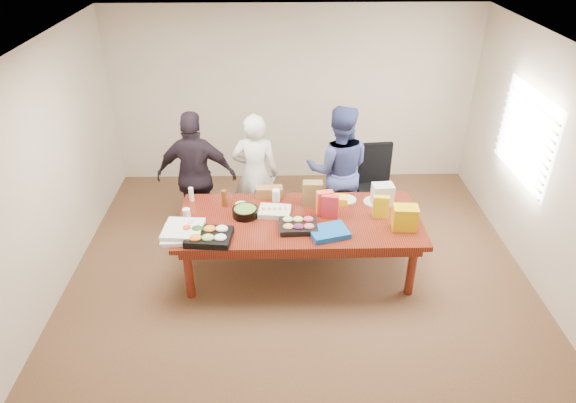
{
  "coord_description": "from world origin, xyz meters",
  "views": [
    {
      "loc": [
        -0.24,
        -4.98,
        3.93
      ],
      "look_at": [
        -0.13,
        0.1,
        0.92
      ],
      "focal_mm": 31.91,
      "sensor_mm": 36.0,
      "label": 1
    }
  ],
  "objects_px": {
    "person_center": "(255,174)",
    "salad_bowl": "(245,212)",
    "conference_table": "(299,245)",
    "office_chair": "(376,189)",
    "person_right": "(338,170)",
    "sheet_cake": "(275,212)"
  },
  "relations": [
    {
      "from": "office_chair",
      "to": "sheet_cake",
      "type": "height_order",
      "value": "office_chair"
    },
    {
      "from": "conference_table",
      "to": "person_center",
      "type": "bearing_deg",
      "value": 119.2
    },
    {
      "from": "conference_table",
      "to": "office_chair",
      "type": "relative_size",
      "value": 2.63
    },
    {
      "from": "conference_table",
      "to": "salad_bowl",
      "type": "distance_m",
      "value": 0.76
    },
    {
      "from": "conference_table",
      "to": "sheet_cake",
      "type": "height_order",
      "value": "sheet_cake"
    },
    {
      "from": "person_center",
      "to": "sheet_cake",
      "type": "distance_m",
      "value": 0.89
    },
    {
      "from": "sheet_cake",
      "to": "salad_bowl",
      "type": "height_order",
      "value": "salad_bowl"
    },
    {
      "from": "person_right",
      "to": "salad_bowl",
      "type": "bearing_deg",
      "value": 41.83
    },
    {
      "from": "conference_table",
      "to": "salad_bowl",
      "type": "relative_size",
      "value": 9.29
    },
    {
      "from": "sheet_cake",
      "to": "person_right",
      "type": "bearing_deg",
      "value": 53.11
    },
    {
      "from": "sheet_cake",
      "to": "salad_bowl",
      "type": "bearing_deg",
      "value": -166.95
    },
    {
      "from": "person_center",
      "to": "salad_bowl",
      "type": "xyz_separation_m",
      "value": [
        -0.09,
        -0.89,
        -0.03
      ]
    },
    {
      "from": "office_chair",
      "to": "sheet_cake",
      "type": "distance_m",
      "value": 1.7
    },
    {
      "from": "person_center",
      "to": "salad_bowl",
      "type": "height_order",
      "value": "person_center"
    },
    {
      "from": "person_center",
      "to": "person_right",
      "type": "height_order",
      "value": "person_right"
    },
    {
      "from": "conference_table",
      "to": "salad_bowl",
      "type": "bearing_deg",
      "value": 173.23
    },
    {
      "from": "office_chair",
      "to": "person_right",
      "type": "distance_m",
      "value": 0.65
    },
    {
      "from": "sheet_cake",
      "to": "conference_table",
      "type": "bearing_deg",
      "value": -13.6
    },
    {
      "from": "sheet_cake",
      "to": "salad_bowl",
      "type": "distance_m",
      "value": 0.34
    },
    {
      "from": "person_center",
      "to": "person_right",
      "type": "distance_m",
      "value": 1.09
    },
    {
      "from": "person_center",
      "to": "sheet_cake",
      "type": "bearing_deg",
      "value": 108.7
    },
    {
      "from": "person_center",
      "to": "sheet_cake",
      "type": "xyz_separation_m",
      "value": [
        0.25,
        -0.85,
        -0.05
      ]
    }
  ]
}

